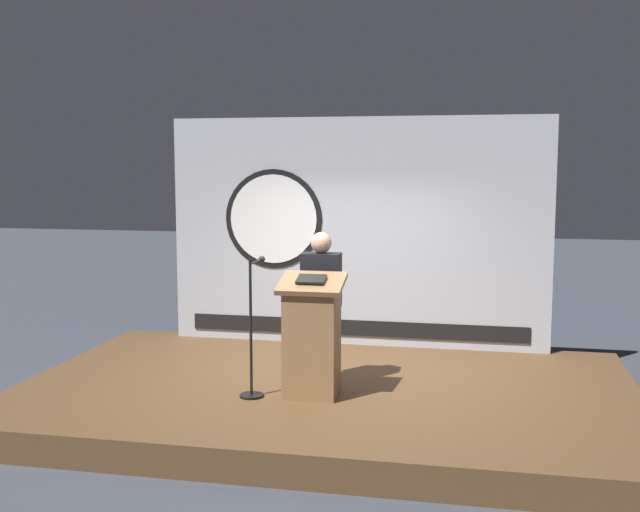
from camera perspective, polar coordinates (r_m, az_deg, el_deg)
The scene contains 6 objects.
ground_plane at distance 8.29m, azimuth 0.59°, elevation -11.46°, with size 40.00×40.00×0.00m, color #383D47.
stage_platform at distance 8.25m, azimuth 0.60°, elevation -10.47°, with size 6.40×4.00×0.30m, color brown.
banner_display at distance 9.73m, azimuth 2.51°, elevation 1.73°, with size 4.82×0.12×2.89m.
podium at distance 7.64m, azimuth -0.62°, elevation -6.07°, with size 0.64×0.49×1.23m.
speaker_person at distance 8.06m, azimuth 0.09°, elevation -3.79°, with size 0.40×0.26×1.60m.
microphone_stand at distance 7.73m, azimuth -5.02°, elevation -6.80°, with size 0.24×0.56×1.38m.
Camera 1 is at (1.53, -7.72, 2.61)m, focal length 43.10 mm.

